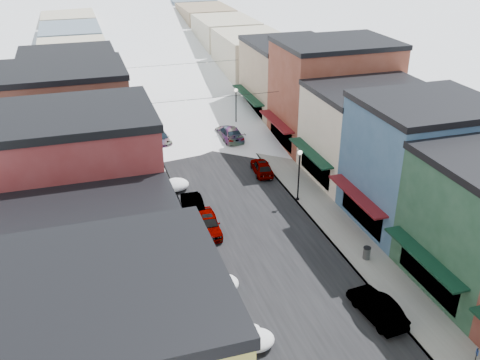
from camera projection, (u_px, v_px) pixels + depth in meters
road at (172, 100)px, 75.23m from camera, size 10.00×160.00×0.01m
sidewalk_left at (125, 104)px, 73.44m from camera, size 3.20×160.00×0.15m
sidewalk_right at (217, 95)px, 76.96m from camera, size 3.20×160.00×0.15m
curb_left at (136, 102)px, 73.85m from camera, size 0.10×160.00×0.15m
curb_right at (207, 96)px, 76.55m from camera, size 0.10×160.00×0.15m
bldg_l_cream at (92, 293)px, 28.91m from camera, size 11.30×8.20×9.50m
bldg_l_brick_near at (74, 203)px, 34.97m from camera, size 12.30×8.20×12.50m
bldg_l_grayblue at (80, 173)px, 43.16m from camera, size 11.30×9.20×9.00m
bldg_l_brick_far at (64, 125)px, 50.17m from camera, size 13.30×9.20×11.00m
bldg_l_tan at (72, 99)px, 59.22m from camera, size 11.30×11.20×10.00m
bldg_r_blue at (421, 163)px, 43.02m from camera, size 11.30×9.20×10.50m
bldg_r_cream at (369, 133)px, 51.20m from camera, size 12.30×9.20×9.00m
bldg_r_brick_far at (333, 93)px, 58.49m from camera, size 13.30×9.20×11.50m
bldg_r_tan at (290, 79)px, 67.24m from camera, size 11.30×11.20×9.50m
distant_blocks at (146, 39)px, 93.18m from camera, size 34.00×55.00×8.00m
overhead_cables at (189, 80)px, 61.79m from camera, size 16.40×15.04×0.04m
car_silver_sedan at (208, 224)px, 43.23m from camera, size 2.14×4.71×1.57m
car_dark_hatch at (194, 207)px, 45.71m from camera, size 1.74×4.62×1.51m
car_silver_wagon at (160, 138)px, 60.34m from camera, size 2.25×4.84×1.37m
car_green_sedan at (377, 307)px, 33.97m from camera, size 2.07×4.76×1.52m
car_gray_suv at (262, 167)px, 53.21m from camera, size 2.14×4.39×1.44m
car_black_sedan at (229, 133)px, 61.30m from camera, size 2.49×5.66×1.62m
car_lane_silver at (158, 98)px, 73.54m from camera, size 2.03×4.52×1.51m
car_lane_white at (165, 71)px, 86.31m from camera, size 3.02×5.49×1.46m
parking_sign at (475, 360)px, 29.21m from camera, size 0.10×0.26×1.97m
trash_can at (367, 253)px, 39.69m from camera, size 0.57×0.57×0.97m
streetlamp_near at (299, 169)px, 46.93m from camera, size 0.40×0.40×4.81m
streetlamp_far at (236, 103)px, 63.25m from camera, size 0.41×0.41×4.94m
snow_pile_near at (256, 339)px, 31.81m from camera, size 2.25×2.58×0.95m
snow_pile_mid at (220, 284)px, 36.54m from camera, size 2.54×2.76×1.07m
snow_pile_far at (176, 184)px, 50.17m from camera, size 2.51×2.75×1.06m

